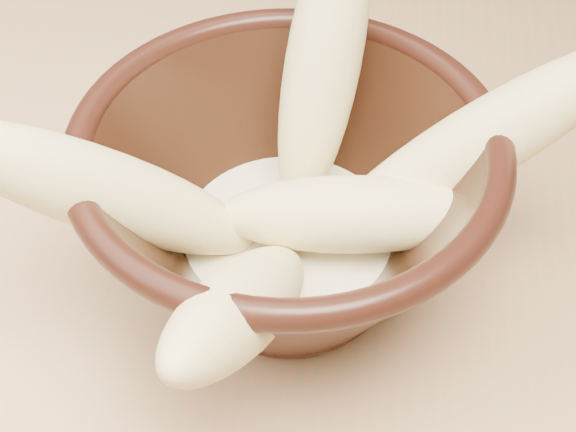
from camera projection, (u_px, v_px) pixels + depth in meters
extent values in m
cube|color=tan|center=(524.00, 279.00, 0.53)|extent=(1.20, 0.80, 0.04)
cylinder|color=#AA7D55|center=(43.00, 206.00, 1.08)|extent=(0.05, 0.05, 0.71)
cylinder|color=black|center=(288.00, 276.00, 0.50)|extent=(0.10, 0.10, 0.01)
cylinder|color=black|center=(288.00, 252.00, 0.48)|extent=(0.10, 0.10, 0.01)
torus|color=black|center=(288.00, 142.00, 0.41)|extent=(0.23, 0.23, 0.02)
cylinder|color=beige|center=(288.00, 239.00, 0.47)|extent=(0.13, 0.13, 0.02)
ellipsoid|color=#DECB83|center=(323.00, 62.00, 0.45)|extent=(0.07, 0.13, 0.18)
ellipsoid|color=#DECB83|center=(112.00, 194.00, 0.40)|extent=(0.17, 0.11, 0.15)
ellipsoid|color=#DECB83|center=(473.00, 148.00, 0.43)|extent=(0.19, 0.10, 0.15)
ellipsoid|color=#DECB83|center=(348.00, 214.00, 0.43)|extent=(0.15, 0.05, 0.06)
ellipsoid|color=#DECB83|center=(241.00, 307.00, 0.38)|extent=(0.07, 0.16, 0.12)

